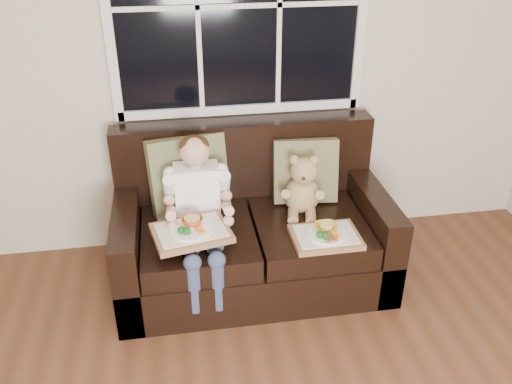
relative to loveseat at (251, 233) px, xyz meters
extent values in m
cube|color=beige|center=(-0.09, 0.48, 1.04)|extent=(4.50, 0.02, 2.70)
cube|color=black|center=(0.00, 0.47, 1.34)|extent=(1.50, 0.02, 1.25)
cube|color=silver|center=(0.00, 0.45, 0.69)|extent=(1.58, 0.04, 0.06)
cube|color=silver|center=(-0.78, 0.45, 1.34)|extent=(0.06, 0.04, 1.37)
cube|color=silver|center=(0.78, 0.45, 1.34)|extent=(0.06, 0.04, 1.37)
cube|color=silver|center=(0.00, 0.45, 1.34)|extent=(1.50, 0.03, 0.03)
cube|color=black|center=(0.00, -0.07, -0.16)|extent=(1.70, 0.90, 0.30)
cube|color=black|center=(-0.78, -0.07, -0.01)|extent=(0.15, 0.90, 0.60)
cube|color=black|center=(0.78, -0.07, -0.01)|extent=(0.15, 0.90, 0.60)
cube|color=black|center=(0.00, 0.31, 0.32)|extent=(1.70, 0.18, 0.66)
cube|color=black|center=(-0.35, -0.15, 0.07)|extent=(0.68, 0.72, 0.15)
cube|color=black|center=(0.35, -0.15, 0.07)|extent=(0.68, 0.72, 0.15)
cube|color=#696741|center=(-0.38, 0.15, 0.38)|extent=(0.52, 0.33, 0.50)
cube|color=#696741|center=(0.38, 0.15, 0.35)|extent=(0.43, 0.23, 0.43)
cube|color=white|center=(-0.34, -0.02, 0.34)|extent=(0.27, 0.16, 0.37)
sphere|color=tan|center=(-0.34, -0.03, 0.62)|extent=(0.17, 0.17, 0.17)
ellipsoid|color=#372111|center=(-0.34, -0.01, 0.65)|extent=(0.17, 0.17, 0.13)
cylinder|color=#343D5B|center=(-0.40, -0.22, 0.19)|extent=(0.10, 0.33, 0.10)
cylinder|color=#343D5B|center=(-0.27, -0.22, 0.19)|extent=(0.10, 0.33, 0.10)
cylinder|color=#343D5B|center=(-0.40, -0.48, -0.01)|extent=(0.09, 0.09, 0.31)
cylinder|color=#343D5B|center=(-0.27, -0.48, -0.01)|extent=(0.09, 0.09, 0.31)
cylinder|color=tan|center=(-0.49, -0.14, 0.38)|extent=(0.07, 0.33, 0.26)
cylinder|color=tan|center=(-0.18, -0.14, 0.38)|extent=(0.07, 0.33, 0.26)
ellipsoid|color=tan|center=(0.33, 0.02, 0.25)|extent=(0.27, 0.24, 0.24)
sphere|color=tan|center=(0.33, 0.00, 0.43)|extent=(0.21, 0.21, 0.17)
sphere|color=tan|center=(0.27, 0.00, 0.50)|extent=(0.06, 0.06, 0.06)
sphere|color=tan|center=(0.39, 0.00, 0.50)|extent=(0.06, 0.06, 0.06)
sphere|color=tan|center=(0.33, -0.07, 0.41)|extent=(0.07, 0.07, 0.07)
sphere|color=black|center=(0.33, -0.09, 0.42)|extent=(0.03, 0.03, 0.03)
cylinder|color=tan|center=(0.28, -0.12, 0.17)|extent=(0.09, 0.14, 0.07)
cylinder|color=tan|center=(0.39, -0.12, 0.17)|extent=(0.09, 0.14, 0.07)
cube|color=#926142|center=(-0.39, -0.32, 0.25)|extent=(0.48, 0.40, 0.04)
cube|color=beige|center=(-0.39, -0.32, 0.27)|extent=(0.42, 0.34, 0.01)
cylinder|color=white|center=(-0.39, -0.33, 0.28)|extent=(0.24, 0.24, 0.02)
imported|color=#FB4615|center=(-0.38, -0.29, 0.31)|extent=(0.14, 0.14, 0.04)
cylinder|color=#EAD67F|center=(-0.38, -0.29, 0.31)|extent=(0.09, 0.09, 0.02)
ellipsoid|color=#1C591C|center=(-0.45, -0.37, 0.31)|extent=(0.04, 0.04, 0.04)
ellipsoid|color=#1C591C|center=(-0.42, -0.39, 0.31)|extent=(0.04, 0.04, 0.04)
cylinder|color=orange|center=(-0.35, -0.38, 0.30)|extent=(0.05, 0.06, 0.02)
cube|color=#926142|center=(0.39, -0.35, 0.16)|extent=(0.40, 0.31, 0.03)
cube|color=beige|center=(0.39, -0.35, 0.18)|extent=(0.35, 0.26, 0.01)
cylinder|color=white|center=(0.39, -0.36, 0.19)|extent=(0.23, 0.23, 0.01)
imported|color=yellow|center=(0.40, -0.32, 0.21)|extent=(0.13, 0.13, 0.03)
cylinder|color=#EAD67F|center=(0.40, -0.32, 0.21)|extent=(0.09, 0.09, 0.02)
ellipsoid|color=#1C591C|center=(0.34, -0.40, 0.21)|extent=(0.04, 0.04, 0.04)
ellipsoid|color=#1C591C|center=(0.37, -0.41, 0.21)|extent=(0.04, 0.04, 0.04)
cylinder|color=orange|center=(0.43, -0.40, 0.20)|extent=(0.04, 0.06, 0.02)
cylinder|color=#995D32|center=(0.39, -0.42, 0.20)|extent=(0.03, 0.08, 0.02)
camera|label=1|loc=(-0.45, -2.91, 1.94)|focal=38.00mm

